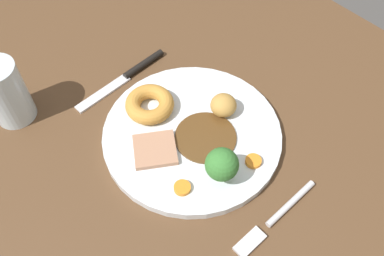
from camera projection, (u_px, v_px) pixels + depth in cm
name	position (u px, v px, depth cm)	size (l,w,h in cm)	color
dining_table	(196.00, 133.00, 67.46)	(120.00, 84.00, 3.60)	brown
dinner_plate	(192.00, 134.00, 64.28)	(27.43, 27.43, 1.40)	white
gravy_pool	(206.00, 137.00, 62.95)	(9.38, 9.38, 0.30)	#563819
meat_slice_main	(154.00, 148.00, 61.45)	(6.19, 5.89, 0.80)	tan
yorkshire_pudding	(150.00, 104.00, 65.38)	(7.71, 7.71, 2.38)	#C68938
roast_potato_left	(223.00, 105.00, 64.62)	(4.11, 4.10, 3.38)	#BC8C42
carrot_coin_front	(253.00, 161.00, 60.27)	(2.36, 2.36, 0.64)	orange
carrot_coin_back	(182.00, 188.00, 57.72)	(2.39, 2.39, 0.66)	orange
broccoli_floret	(222.00, 165.00, 56.22)	(4.69, 4.69, 5.93)	#8CB766
fork	(274.00, 219.00, 56.45)	(2.03, 15.26, 0.90)	silver
knife	(129.00, 74.00, 72.03)	(2.45, 18.55, 1.20)	black
water_glass	(6.00, 93.00, 63.15)	(6.30, 6.30, 10.68)	silver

